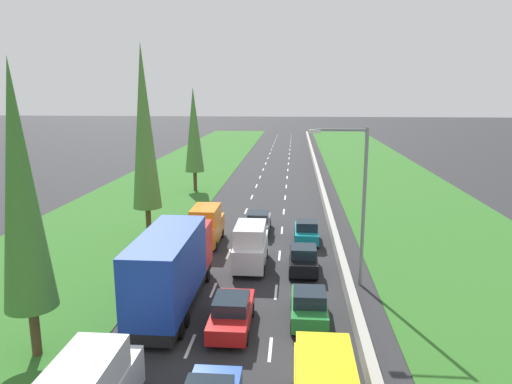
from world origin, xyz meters
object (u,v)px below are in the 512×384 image
at_px(green_hatchback_right_lane, 309,306).
at_px(black_hatchback_right_lane, 303,259).
at_px(blue_box_truck_left_lane, 172,267).
at_px(grey_sedan_centre_lane, 258,222).
at_px(poplar_tree_nearest, 20,189).
at_px(street_light_mast, 358,196).
at_px(poplar_tree_third, 194,130).
at_px(teal_hatchback_right_lane, 306,232).
at_px(red_sedan_centre_lane, 232,313).
at_px(poplar_tree_second, 144,128).
at_px(orange_van_left_lane, 206,225).
at_px(white_van_centre_lane, 251,246).

height_order(green_hatchback_right_lane, black_hatchback_right_lane, same).
distance_m(blue_box_truck_left_lane, grey_sedan_centre_lane, 14.09).
bearing_deg(poplar_tree_nearest, street_light_mast, 31.43).
bearing_deg(poplar_tree_third, teal_hatchback_right_lane, -56.18).
distance_m(red_sedan_centre_lane, teal_hatchback_right_lane, 13.81).
xyz_separation_m(grey_sedan_centre_lane, poplar_tree_second, (-8.37, -1.40, 7.43)).
xyz_separation_m(orange_van_left_lane, black_hatchback_right_lane, (6.91, -4.99, -0.56)).
bearing_deg(poplar_tree_nearest, black_hatchback_right_lane, 42.50).
xyz_separation_m(poplar_tree_nearest, poplar_tree_second, (-0.46, 17.16, 1.10)).
relative_size(green_hatchback_right_lane, red_sedan_centre_lane, 0.87).
distance_m(red_sedan_centre_lane, blue_box_truck_left_lane, 4.09).
bearing_deg(teal_hatchback_right_lane, black_hatchback_right_lane, -93.14).
bearing_deg(teal_hatchback_right_lane, poplar_tree_third, 123.82).
relative_size(teal_hatchback_right_lane, poplar_tree_second, 0.27).
distance_m(grey_sedan_centre_lane, poplar_tree_third, 18.51).
distance_m(green_hatchback_right_lane, poplar_tree_nearest, 13.63).
xyz_separation_m(white_van_centre_lane, black_hatchback_right_lane, (3.29, -0.66, -0.56)).
relative_size(poplar_tree_nearest, poplar_tree_third, 1.07).
distance_m(teal_hatchback_right_lane, grey_sedan_centre_lane, 4.40).
relative_size(orange_van_left_lane, street_light_mast, 0.54).
xyz_separation_m(orange_van_left_lane, teal_hatchback_right_lane, (7.23, 0.85, -0.56)).
relative_size(blue_box_truck_left_lane, poplar_tree_third, 0.83).
bearing_deg(black_hatchback_right_lane, poplar_tree_second, 149.91).
bearing_deg(poplar_tree_second, street_light_mast, -30.12).
relative_size(black_hatchback_right_lane, grey_sedan_centre_lane, 0.87).
height_order(teal_hatchback_right_lane, poplar_tree_second, poplar_tree_second).
distance_m(poplar_tree_nearest, poplar_tree_second, 17.20).
xyz_separation_m(teal_hatchback_right_lane, street_light_mast, (2.57, -7.52, 4.40)).
xyz_separation_m(black_hatchback_right_lane, poplar_tree_nearest, (-11.29, -10.35, 6.31)).
relative_size(green_hatchback_right_lane, grey_sedan_centre_lane, 0.87).
relative_size(red_sedan_centre_lane, poplar_tree_nearest, 0.37).
distance_m(grey_sedan_centre_lane, street_light_mast, 12.51).
xyz_separation_m(red_sedan_centre_lane, blue_box_truck_left_lane, (-3.28, 2.03, 1.37)).
bearing_deg(teal_hatchback_right_lane, poplar_tree_second, 175.38).
relative_size(orange_van_left_lane, poplar_tree_third, 0.43).
relative_size(blue_box_truck_left_lane, white_van_centre_lane, 1.92).
relative_size(blue_box_truck_left_lane, teal_hatchback_right_lane, 2.41).
bearing_deg(white_van_centre_lane, grey_sedan_centre_lane, 90.67).
xyz_separation_m(green_hatchback_right_lane, poplar_tree_second, (-11.92, 13.31, 7.41)).
relative_size(red_sedan_centre_lane, grey_sedan_centre_lane, 1.00).
relative_size(red_sedan_centre_lane, street_light_mast, 0.50).
height_order(orange_van_left_lane, black_hatchback_right_lane, orange_van_left_lane).
height_order(orange_van_left_lane, poplar_tree_second, poplar_tree_second).
xyz_separation_m(poplar_tree_nearest, poplar_tree_third, (-0.34, 34.03, -0.42)).
relative_size(red_sedan_centre_lane, blue_box_truck_left_lane, 0.48).
bearing_deg(grey_sedan_centre_lane, white_van_centre_lane, -89.33).
height_order(blue_box_truck_left_lane, street_light_mast, street_light_mast).
bearing_deg(red_sedan_centre_lane, poplar_tree_third, 104.76).
height_order(blue_box_truck_left_lane, black_hatchback_right_lane, blue_box_truck_left_lane).
height_order(red_sedan_centre_lane, orange_van_left_lane, orange_van_left_lane).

